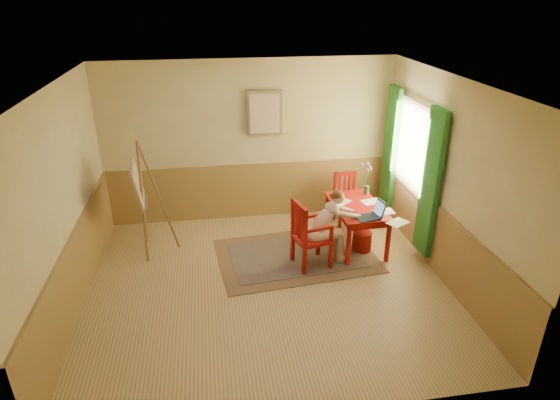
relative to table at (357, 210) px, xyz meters
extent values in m
cube|color=tan|center=(-1.53, -0.88, -0.64)|extent=(5.00, 4.50, 0.02)
cube|color=white|center=(-1.53, -0.88, 2.18)|extent=(5.00, 4.50, 0.02)
cube|color=tan|center=(-1.53, 1.38, 0.77)|extent=(5.00, 0.02, 2.80)
cube|color=tan|center=(-1.53, -3.14, 0.77)|extent=(5.00, 0.02, 2.80)
cube|color=tan|center=(-4.04, -0.88, 0.77)|extent=(0.02, 4.50, 2.80)
cube|color=tan|center=(0.98, -0.88, 0.77)|extent=(0.02, 4.50, 2.80)
cube|color=olive|center=(-1.53, 1.35, -0.13)|extent=(5.00, 0.04, 1.00)
cube|color=olive|center=(-4.01, -0.88, -0.13)|extent=(0.04, 4.50, 1.00)
cube|color=olive|center=(0.95, -0.88, -0.13)|extent=(0.04, 4.50, 1.00)
cube|color=white|center=(0.94, 0.22, 0.92)|extent=(0.02, 1.00, 1.30)
cube|color=#917953|center=(0.92, 0.22, 0.92)|extent=(0.03, 1.12, 1.42)
cube|color=#378A34|center=(0.87, -0.56, 0.62)|extent=(0.08, 0.45, 2.20)
cube|color=#378A34|center=(0.87, 1.00, 0.62)|extent=(0.08, 0.45, 2.20)
cube|color=#917953|center=(-1.28, 1.33, 1.27)|extent=(0.60, 0.04, 0.76)
cube|color=beige|center=(-1.28, 1.30, 1.27)|extent=(0.50, 0.02, 0.66)
cube|color=#8C7251|center=(-1.00, -0.18, -0.62)|extent=(2.54, 1.82, 0.01)
cube|color=black|center=(-1.00, -0.18, -0.62)|extent=(2.11, 1.39, 0.01)
cube|color=#B5150F|center=(0.00, 0.00, 0.07)|extent=(0.77, 1.23, 0.04)
cube|color=#B5150F|center=(0.00, 0.00, 0.00)|extent=(0.66, 1.12, 0.10)
cube|color=#B5150F|center=(-0.29, -0.56, -0.29)|extent=(0.06, 0.06, 0.68)
cube|color=#B5150F|center=(0.33, -0.54, -0.29)|extent=(0.06, 0.06, 0.68)
cube|color=#B5150F|center=(-0.33, 0.54, -0.29)|extent=(0.06, 0.06, 0.68)
cube|color=#B5150F|center=(0.29, 0.56, -0.29)|extent=(0.06, 0.06, 0.68)
cube|color=#B5150F|center=(-0.82, -0.46, -0.18)|extent=(0.58, 0.57, 0.05)
cube|color=#B5150F|center=(-0.98, -0.72, -0.42)|extent=(0.06, 0.06, 0.43)
cube|color=#B5150F|center=(-0.56, -0.61, -0.42)|extent=(0.06, 0.06, 0.43)
cube|color=#B5150F|center=(-1.08, -0.32, -0.42)|extent=(0.06, 0.06, 0.43)
cube|color=#B5150F|center=(-0.66, -0.21, -0.42)|extent=(0.06, 0.06, 0.43)
cube|color=#B5150F|center=(-0.98, -0.72, 0.14)|extent=(0.06, 0.06, 0.58)
cube|color=#B5150F|center=(-1.08, -0.32, 0.14)|extent=(0.06, 0.06, 0.58)
cube|color=#B5150F|center=(-1.03, -0.52, 0.40)|extent=(0.16, 0.46, 0.06)
cube|color=#B5150F|center=(-1.01, -0.62, 0.12)|extent=(0.04, 0.05, 0.48)
cube|color=#B5150F|center=(-1.03, -0.52, 0.12)|extent=(0.04, 0.05, 0.48)
cube|color=#B5150F|center=(-1.06, -0.41, 0.12)|extent=(0.04, 0.05, 0.48)
cube|color=#B5150F|center=(-0.77, -0.66, 0.08)|extent=(0.43, 0.15, 0.04)
cube|color=#B5150F|center=(-0.57, -0.61, -0.04)|extent=(0.05, 0.05, 0.23)
cube|color=#B5150F|center=(-0.87, -0.26, 0.08)|extent=(0.43, 0.15, 0.04)
cube|color=#B5150F|center=(-0.67, -0.21, -0.04)|extent=(0.05, 0.05, 0.23)
cube|color=#B5150F|center=(0.09, 0.78, -0.24)|extent=(0.41, 0.43, 0.04)
cube|color=#B5150F|center=(-0.10, 0.96, -0.45)|extent=(0.05, 0.05, 0.37)
cube|color=#B5150F|center=(-0.08, 0.59, -0.45)|extent=(0.05, 0.05, 0.37)
cube|color=#B5150F|center=(0.26, 0.97, -0.45)|extent=(0.05, 0.05, 0.37)
cube|color=#B5150F|center=(0.27, 0.60, -0.45)|extent=(0.05, 0.05, 0.37)
cube|color=#B5150F|center=(-0.10, 0.96, 0.03)|extent=(0.05, 0.05, 0.50)
cube|color=#B5150F|center=(0.26, 0.97, 0.03)|extent=(0.05, 0.05, 0.50)
cube|color=#B5150F|center=(0.08, 0.96, 0.25)|extent=(0.40, 0.06, 0.05)
cube|color=#B5150F|center=(-0.01, 0.96, 0.01)|extent=(0.04, 0.03, 0.41)
cube|color=#B5150F|center=(0.08, 0.96, 0.01)|extent=(0.04, 0.03, 0.41)
cube|color=#B5150F|center=(0.17, 0.97, 0.01)|extent=(0.04, 0.03, 0.41)
cube|color=#B5150F|center=(-0.09, 0.77, -0.02)|extent=(0.05, 0.37, 0.03)
cube|color=#B5150F|center=(-0.08, 0.60, -0.12)|extent=(0.04, 0.04, 0.20)
cube|color=#B5150F|center=(0.26, 0.79, -0.02)|extent=(0.05, 0.37, 0.03)
cube|color=#B5150F|center=(0.27, 0.61, -0.12)|extent=(0.04, 0.04, 0.20)
ellipsoid|color=#DAAE91|center=(-0.79, -0.47, -0.11)|extent=(0.33, 0.38, 0.21)
cylinder|color=#DAAE91|center=(-0.59, -0.51, -0.12)|extent=(0.43, 0.24, 0.15)
cylinder|color=#DAAE91|center=(-0.63, -0.35, -0.12)|extent=(0.43, 0.24, 0.15)
cylinder|color=#DAAE91|center=(-0.40, -0.46, -0.37)|extent=(0.13, 0.13, 0.47)
cylinder|color=#DAAE91|center=(-0.44, -0.30, -0.37)|extent=(0.13, 0.13, 0.47)
cube|color=#DAAE91|center=(-0.34, -0.45, -0.60)|extent=(0.21, 0.13, 0.07)
cube|color=#DAAE91|center=(-0.38, -0.29, -0.60)|extent=(0.21, 0.13, 0.07)
ellipsoid|color=#DAAE91|center=(-0.66, -0.44, 0.09)|extent=(0.50, 0.37, 0.49)
ellipsoid|color=#DAAE91|center=(-0.53, -0.41, 0.27)|extent=(0.25, 0.31, 0.17)
sphere|color=#DAAE91|center=(-0.43, -0.38, 0.42)|extent=(0.22, 0.22, 0.19)
ellipsoid|color=#5A3114|center=(-0.45, -0.39, 0.47)|extent=(0.21, 0.22, 0.13)
sphere|color=#5A3114|center=(-0.52, -0.41, 0.46)|extent=(0.12, 0.12, 0.10)
cylinder|color=#DAAE91|center=(-0.41, -0.52, 0.22)|extent=(0.21, 0.11, 0.14)
cylinder|color=#DAAE91|center=(-0.21, -0.45, 0.14)|extent=(0.27, 0.19, 0.16)
sphere|color=#DAAE91|center=(-0.32, -0.51, 0.19)|extent=(0.10, 0.10, 0.08)
sphere|color=#DAAE91|center=(-0.10, -0.39, 0.10)|extent=(0.08, 0.08, 0.07)
cylinder|color=#DAAE91|center=(-0.48, -0.25, 0.22)|extent=(0.22, 0.15, 0.14)
cylinder|color=#DAAE91|center=(-0.27, -0.22, 0.14)|extent=(0.27, 0.07, 0.16)
sphere|color=#DAAE91|center=(-0.39, -0.22, 0.19)|extent=(0.10, 0.10, 0.08)
sphere|color=#DAAE91|center=(-0.15, -0.22, 0.10)|extent=(0.08, 0.08, 0.07)
cube|color=#1E2338|center=(0.01, -0.46, 0.10)|extent=(0.39, 0.31, 0.02)
cube|color=#2D3342|center=(0.01, -0.46, 0.10)|extent=(0.33, 0.25, 0.00)
cube|color=#1E2338|center=(0.21, -0.41, 0.22)|extent=(0.12, 0.26, 0.23)
cube|color=#99BFF2|center=(0.19, -0.42, 0.22)|extent=(0.09, 0.21, 0.19)
cube|color=white|center=(0.40, -0.67, 0.09)|extent=(0.37, 0.34, 0.00)
cube|color=white|center=(0.26, 0.09, 0.09)|extent=(0.34, 0.27, 0.00)
cube|color=white|center=(-0.22, 0.16, 0.09)|extent=(0.37, 0.36, 0.00)
cube|color=white|center=(0.33, -0.29, 0.09)|extent=(0.31, 0.23, 0.00)
cylinder|color=#3F724C|center=(0.28, 0.40, 0.16)|extent=(0.11, 0.11, 0.14)
cylinder|color=#3F7233|center=(0.24, 0.44, 0.40)|extent=(0.10, 0.09, 0.37)
sphere|color=#728CD8|center=(0.19, 0.48, 0.58)|extent=(0.07, 0.07, 0.06)
cylinder|color=#3F7233|center=(0.27, 0.36, 0.41)|extent=(0.02, 0.09, 0.39)
sphere|color=pink|center=(0.27, 0.32, 0.60)|extent=(0.05, 0.05, 0.04)
cylinder|color=#3F7233|center=(0.28, 0.42, 0.36)|extent=(0.01, 0.04, 0.29)
sphere|color=pink|center=(0.28, 0.44, 0.50)|extent=(0.06, 0.06, 0.05)
cylinder|color=#3F7233|center=(0.27, 0.34, 0.39)|extent=(0.02, 0.12, 0.37)
sphere|color=#728CD8|center=(0.27, 0.29, 0.58)|extent=(0.07, 0.07, 0.05)
cylinder|color=#3F7233|center=(0.30, 0.45, 0.37)|extent=(0.05, 0.10, 0.32)
sphere|color=pink|center=(0.32, 0.49, 0.53)|extent=(0.06, 0.06, 0.05)
cylinder|color=#3F7233|center=(0.29, 0.43, 0.38)|extent=(0.03, 0.06, 0.33)
sphere|color=pink|center=(0.30, 0.45, 0.54)|extent=(0.06, 0.06, 0.04)
cylinder|color=#3F7233|center=(0.29, 0.45, 0.40)|extent=(0.03, 0.11, 0.37)
sphere|color=#728CD8|center=(0.30, 0.50, 0.58)|extent=(0.06, 0.06, 0.04)
cylinder|color=red|center=(0.06, -0.17, -0.47)|extent=(0.37, 0.37, 0.32)
cylinder|color=olive|center=(-3.26, 0.18, 0.28)|extent=(0.06, 0.34, 1.83)
cylinder|color=olive|center=(-3.29, 0.48, 0.28)|extent=(0.12, 0.33, 1.83)
cylinder|color=olive|center=(-3.03, 0.36, 0.28)|extent=(0.48, 0.08, 1.84)
cylinder|color=olive|center=(-3.30, 0.33, 0.21)|extent=(0.08, 0.51, 0.03)
cube|color=olive|center=(-3.24, 0.34, 0.21)|extent=(0.12, 0.56, 0.03)
cube|color=#917953|center=(-3.33, 0.33, 0.53)|extent=(0.22, 0.82, 0.61)
cube|color=beige|center=(-3.31, 0.33, 0.53)|extent=(0.18, 0.74, 0.53)
camera|label=1|loc=(-2.23, -6.32, 3.19)|focal=29.89mm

